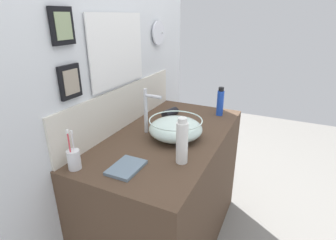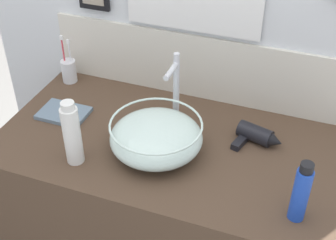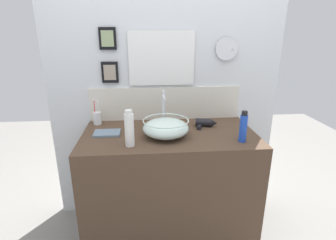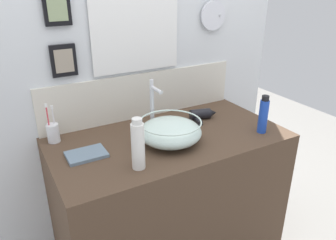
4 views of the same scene
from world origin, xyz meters
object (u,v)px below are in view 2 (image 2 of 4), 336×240
toothbrush_cup (69,70)px  lotion_bottle (301,193)px  hand_towel (64,113)px  soap_dispenser (72,134)px  faucet (175,85)px  hair_drier (257,136)px  glass_bowl_sink (156,137)px

toothbrush_cup → lotion_bottle: 1.12m
hand_towel → lotion_bottle: bearing=-13.1°
soap_dispenser → hand_towel: soap_dispenser is taller
faucet → hair_drier: bearing=-3.4°
hair_drier → soap_dispenser: (-0.56, -0.31, 0.09)m
glass_bowl_sink → lotion_bottle: lotion_bottle is taller
faucet → toothbrush_cup: bearing=167.6°
toothbrush_cup → soap_dispenser: size_ratio=0.88×
glass_bowl_sink → soap_dispenser: soap_dispenser is taller
faucet → hair_drier: size_ratio=1.61×
faucet → hand_towel: size_ratio=1.53×
lotion_bottle → soap_dispenser: size_ratio=0.88×
glass_bowl_sink → lotion_bottle: 0.52m
toothbrush_cup → soap_dispenser: (0.28, -0.45, 0.06)m
hair_drier → hand_towel: size_ratio=0.95×
soap_dispenser → faucet: bearing=53.9°
faucet → lotion_bottle: size_ratio=1.34×
glass_bowl_sink → toothbrush_cup: size_ratio=1.51×
lotion_bottle → toothbrush_cup: bearing=156.6°
hair_drier → hand_towel: 0.74m
faucet → lotion_bottle: (0.50, -0.33, -0.06)m
glass_bowl_sink → faucet: (-0.00, 0.19, 0.10)m
glass_bowl_sink → faucet: 0.22m
lotion_bottle → soap_dispenser: bearing=-179.7°
faucet → hand_towel: (-0.42, -0.11, -0.15)m
hair_drier → hand_towel: hair_drier is taller
hair_drier → toothbrush_cup: toothbrush_cup is taller
hair_drier → soap_dispenser: 0.65m
toothbrush_cup → hand_towel: bearing=-65.8°
faucet → soap_dispenser: faucet is taller
hair_drier → faucet: bearing=176.6°
soap_dispenser → hand_towel: (-0.18, 0.22, -0.11)m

